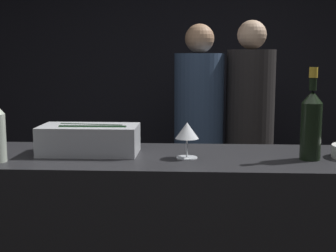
{
  "coord_description": "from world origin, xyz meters",
  "views": [
    {
      "loc": [
        0.1,
        -1.63,
        1.47
      ],
      "look_at": [
        0.0,
        0.3,
        1.18
      ],
      "focal_mm": 50.0,
      "sensor_mm": 36.0,
      "label": 1
    }
  ],
  "objects_px": {
    "champagne_bottle": "(311,122)",
    "person_blond_tee": "(250,125)",
    "wine_glass": "(187,132)",
    "ice_bin_with_bottles": "(90,138)",
    "person_in_hoodie": "(199,128)"
  },
  "relations": [
    {
      "from": "champagne_bottle",
      "to": "person_blond_tee",
      "type": "bearing_deg",
      "value": 91.81
    },
    {
      "from": "wine_glass",
      "to": "person_blond_tee",
      "type": "xyz_separation_m",
      "value": [
        0.44,
        1.58,
        -0.2
      ]
    },
    {
      "from": "champagne_bottle",
      "to": "person_blond_tee",
      "type": "relative_size",
      "value": 0.21
    },
    {
      "from": "wine_glass",
      "to": "person_blond_tee",
      "type": "bearing_deg",
      "value": 74.39
    },
    {
      "from": "champagne_bottle",
      "to": "person_blond_tee",
      "type": "height_order",
      "value": "person_blond_tee"
    },
    {
      "from": "champagne_bottle",
      "to": "person_in_hoodie",
      "type": "bearing_deg",
      "value": 105.23
    },
    {
      "from": "person_in_hoodie",
      "to": "wine_glass",
      "type": "bearing_deg",
      "value": 19.33
    },
    {
      "from": "ice_bin_with_bottles",
      "to": "wine_glass",
      "type": "bearing_deg",
      "value": -9.06
    },
    {
      "from": "wine_glass",
      "to": "champagne_bottle",
      "type": "height_order",
      "value": "champagne_bottle"
    },
    {
      "from": "ice_bin_with_bottles",
      "to": "person_in_hoodie",
      "type": "xyz_separation_m",
      "value": [
        0.48,
        1.49,
        -0.18
      ]
    },
    {
      "from": "champagne_bottle",
      "to": "person_blond_tee",
      "type": "distance_m",
      "value": 1.6
    },
    {
      "from": "person_in_hoodie",
      "to": "champagne_bottle",
      "type": "bearing_deg",
      "value": 37.01
    },
    {
      "from": "person_blond_tee",
      "to": "wine_glass",
      "type": "bearing_deg",
      "value": -122.18
    },
    {
      "from": "wine_glass",
      "to": "champagne_bottle",
      "type": "relative_size",
      "value": 0.4
    },
    {
      "from": "ice_bin_with_bottles",
      "to": "person_blond_tee",
      "type": "bearing_deg",
      "value": 60.63
    }
  ]
}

